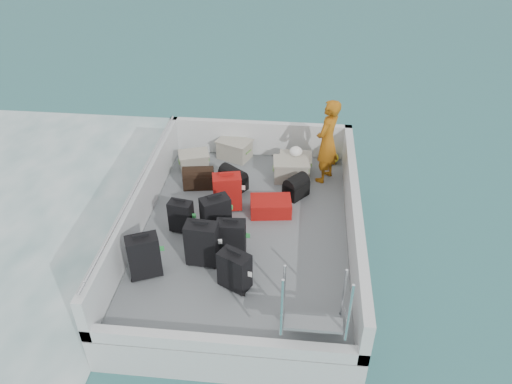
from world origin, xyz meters
TOP-DOWN VIEW (x-y plane):
  - ground at (0.00, 0.00)m, footprint 160.00×160.00m
  - ferry_hull at (0.00, 0.00)m, footprint 3.60×5.00m
  - deck at (0.00, 0.00)m, footprint 3.30×4.70m
  - deck_fittings at (0.35, -0.32)m, footprint 3.60×5.00m
  - suitcase_0 at (-1.31, -1.24)m, footprint 0.52×0.42m
  - suitcase_1 at (-1.02, -0.18)m, footprint 0.40×0.27m
  - suitcase_3 at (-0.53, -0.89)m, footprint 0.49×0.30m
  - suitcase_4 at (-0.45, -0.16)m, footprint 0.52×0.46m
  - suitcase_5 at (-0.37, 0.50)m, footprint 0.53×0.38m
  - suitcase_6 at (0.01, -1.34)m, footprint 0.51×0.43m
  - suitcase_7 at (-0.14, -0.66)m, footprint 0.44×0.26m
  - suitcase_8 at (0.38, 0.44)m, footprint 0.74×0.54m
  - duffel_0 at (-0.99, 1.11)m, footprint 0.60×0.38m
  - duffel_1 at (-0.36, 1.15)m, footprint 0.58×0.55m
  - duffel_2 at (0.79, 0.99)m, footprint 0.50×0.51m
  - crate_0 at (-1.20, 1.70)m, footprint 0.62×0.51m
  - crate_1 at (-0.48, 2.20)m, footprint 0.72×0.61m
  - crate_2 at (0.75, 1.77)m, footprint 0.57×0.40m
  - crate_3 at (0.67, 1.53)m, footprint 0.65×0.47m
  - yellow_bag at (1.45, 2.20)m, footprint 0.28×0.26m
  - white_bag at (0.75, 1.77)m, footprint 0.24×0.24m
  - passenger at (1.30, 1.61)m, footprint 0.61×0.70m

SIDE VIEW (x-z plane):
  - ground at x=0.00m, z-range 0.00..0.00m
  - ferry_hull at x=0.00m, z-range 0.00..0.60m
  - deck at x=0.00m, z-range 0.60..0.62m
  - yellow_bag at x=1.45m, z-range 0.62..0.84m
  - suitcase_8 at x=0.38m, z-range 0.62..0.89m
  - duffel_0 at x=-0.99m, z-range 0.62..0.94m
  - duffel_1 at x=-0.36m, z-range 0.62..0.94m
  - duffel_2 at x=0.79m, z-range 0.62..0.94m
  - crate_0 at x=-1.20m, z-range 0.62..0.94m
  - crate_2 at x=0.75m, z-range 0.62..0.96m
  - crate_1 at x=-0.48m, z-range 0.62..0.98m
  - crate_3 at x=0.67m, z-range 0.62..0.99m
  - suitcase_1 at x=-1.02m, z-range 0.62..1.18m
  - suitcase_6 at x=0.01m, z-range 0.62..1.23m
  - suitcase_7 at x=-0.14m, z-range 0.62..1.23m
  - suitcase_5 at x=-0.37m, z-range 0.62..1.28m
  - suitcase_4 at x=-0.45m, z-range 0.62..1.29m
  - suitcase_0 at x=-1.31m, z-range 0.62..1.32m
  - suitcase_3 at x=-0.53m, z-range 0.62..1.34m
  - deck_fittings at x=0.35m, z-range 0.54..1.44m
  - white_bag at x=0.75m, z-range 0.96..1.14m
  - passenger at x=1.30m, z-range 0.62..2.22m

